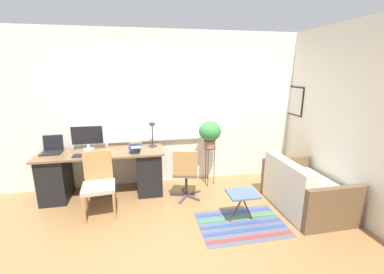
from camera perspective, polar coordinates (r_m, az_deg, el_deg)
The scene contains 17 objects.
ground_plane at distance 4.35m, azimuth -5.64°, elevation -13.33°, with size 14.00×14.00×0.00m, color #9E7042.
wall_back_with_window at distance 4.61m, azimuth -7.04°, elevation 6.02°, with size 9.00×0.12×2.70m.
wall_right_with_picture at distance 4.84m, azimuth 25.51°, elevation 5.10°, with size 0.08×9.00×2.70m.
desk at distance 4.51m, azimuth -19.05°, elevation -7.40°, with size 1.96×0.64×0.76m.
laptop at distance 4.66m, azimuth -28.65°, elevation -2.37°, with size 0.30×0.28×0.26m.
monitor at distance 4.54m, azimuth -22.22°, elevation 0.03°, with size 0.51×0.18×0.41m.
keyboard at distance 4.28m, azimuth -22.81°, elevation -3.77°, with size 0.34×0.14×0.02m.
mouse at distance 4.26m, azimuth -19.75°, elevation -3.50°, with size 0.03×0.06×0.03m.
desk_lamp at distance 4.41m, azimuth -8.83°, elevation 1.58°, with size 0.14×0.14×0.43m.
book_stack at distance 4.14m, azimuth -12.48°, elevation -2.27°, with size 0.21×0.14×0.19m.
desk_chair_wooden at distance 3.99m, azimuth -20.06°, elevation -9.37°, with size 0.49×0.49×0.89m.
office_chair_swivel at distance 4.14m, azimuth -1.35°, elevation -7.78°, with size 0.54×0.55×0.85m.
couch_loveseat at distance 4.28m, azimuth 23.54°, elevation -11.06°, with size 0.84×1.25×0.77m.
plant_stand at distance 4.59m, azimuth 3.92°, elevation -3.74°, with size 0.21×0.21×0.71m.
potted_plant at distance 4.48m, azimuth 4.01°, elevation 1.02°, with size 0.38×0.38×0.47m.
floor_rug_striped at distance 3.76m, azimuth 10.93°, elevation -18.42°, with size 1.17×0.82×0.01m.
folding_stool at distance 3.65m, azimuth 11.15°, elevation -12.66°, with size 0.40×0.34×0.43m.
Camera 1 is at (-0.34, -3.82, 2.05)m, focal length 24.00 mm.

